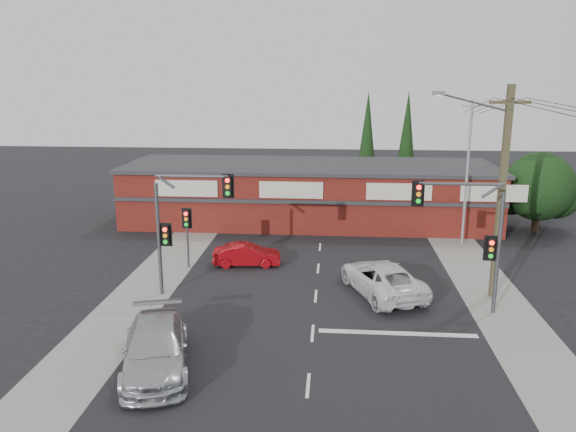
# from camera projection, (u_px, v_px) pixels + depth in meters

# --- Properties ---
(ground) EXTENTS (120.00, 120.00, 0.00)m
(ground) POSITION_uv_depth(u_px,v_px,m) (314.00, 316.00, 24.86)
(ground) COLOR black
(ground) RESTS_ON ground
(road_strip) EXTENTS (14.00, 70.00, 0.01)m
(road_strip) POSITION_uv_depth(u_px,v_px,m) (317.00, 277.00, 29.70)
(road_strip) COLOR black
(road_strip) RESTS_ON ground
(verge_left) EXTENTS (3.00, 70.00, 0.02)m
(verge_left) POSITION_uv_depth(u_px,v_px,m) (160.00, 272.00, 30.36)
(verge_left) COLOR gray
(verge_left) RESTS_ON ground
(verge_right) EXTENTS (3.00, 70.00, 0.02)m
(verge_right) POSITION_uv_depth(u_px,v_px,m) (481.00, 281.00, 29.03)
(verge_right) COLOR gray
(verge_right) RESTS_ON ground
(stop_line) EXTENTS (6.50, 0.35, 0.01)m
(stop_line) POSITION_uv_depth(u_px,v_px,m) (398.00, 333.00, 23.13)
(stop_line) COLOR silver
(stop_line) RESTS_ON ground
(white_suv) EXTENTS (4.46, 6.26, 1.58)m
(white_suv) POSITION_uv_depth(u_px,v_px,m) (382.00, 278.00, 27.25)
(white_suv) COLOR silver
(white_suv) RESTS_ON ground
(silver_suv) EXTENTS (3.65, 5.99, 1.62)m
(silver_suv) POSITION_uv_depth(u_px,v_px,m) (156.00, 348.00, 20.15)
(silver_suv) COLOR #B0B3B6
(silver_suv) RESTS_ON ground
(red_sedan) EXTENTS (3.86, 1.68, 1.24)m
(red_sedan) POSITION_uv_depth(u_px,v_px,m) (247.00, 255.00, 31.42)
(red_sedan) COLOR maroon
(red_sedan) RESTS_ON ground
(lane_dashes) EXTENTS (0.12, 50.31, 0.01)m
(lane_dashes) POSITION_uv_depth(u_px,v_px,m) (318.00, 268.00, 31.01)
(lane_dashes) COLOR silver
(lane_dashes) RESTS_ON ground
(shop_building) EXTENTS (27.30, 8.40, 4.22)m
(shop_building) POSITION_uv_depth(u_px,v_px,m) (309.00, 192.00, 40.86)
(shop_building) COLOR #541510
(shop_building) RESTS_ON ground
(tree_cluster) EXTENTS (5.90, 5.10, 5.50)m
(tree_cluster) POSITION_uv_depth(u_px,v_px,m) (539.00, 190.00, 37.96)
(tree_cluster) COLOR #2D2116
(tree_cluster) RESTS_ON ground
(conifer_near) EXTENTS (1.80, 1.80, 9.25)m
(conifer_near) POSITION_uv_depth(u_px,v_px,m) (367.00, 137.00, 46.50)
(conifer_near) COLOR #2D2116
(conifer_near) RESTS_ON ground
(conifer_far) EXTENTS (1.80, 1.80, 9.25)m
(conifer_far) POSITION_uv_depth(u_px,v_px,m) (407.00, 135.00, 48.16)
(conifer_far) COLOR #2D2116
(conifer_far) RESTS_ON ground
(traffic_mast_left) EXTENTS (3.77, 0.27, 5.97)m
(traffic_mast_left) POSITION_uv_depth(u_px,v_px,m) (180.00, 216.00, 26.36)
(traffic_mast_left) COLOR #47494C
(traffic_mast_left) RESTS_ON ground
(traffic_mast_right) EXTENTS (3.96, 0.27, 5.97)m
(traffic_mast_right) POSITION_uv_depth(u_px,v_px,m) (474.00, 227.00, 24.35)
(traffic_mast_right) COLOR #47494C
(traffic_mast_right) RESTS_ON ground
(pedestal_signal) EXTENTS (0.55, 0.27, 3.38)m
(pedestal_signal) POSITION_uv_depth(u_px,v_px,m) (187.00, 226.00, 30.66)
(pedestal_signal) COLOR #47494C
(pedestal_signal) RESTS_ON ground
(utility_pole) EXTENTS (4.38, 0.59, 10.00)m
(utility_pole) POSITION_uv_depth(u_px,v_px,m) (499.00, 186.00, 25.81)
(utility_pole) COLOR brown
(utility_pole) RESTS_ON ground
(steel_pole) EXTENTS (1.20, 0.16, 9.00)m
(steel_pole) POSITION_uv_depth(u_px,v_px,m) (467.00, 170.00, 34.64)
(steel_pole) COLOR gray
(steel_pole) RESTS_ON ground
(power_lines) EXTENTS (2.01, 29.00, 1.22)m
(power_lines) POSITION_uv_depth(u_px,v_px,m) (556.00, 114.00, 19.64)
(power_lines) COLOR black
(power_lines) RESTS_ON ground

